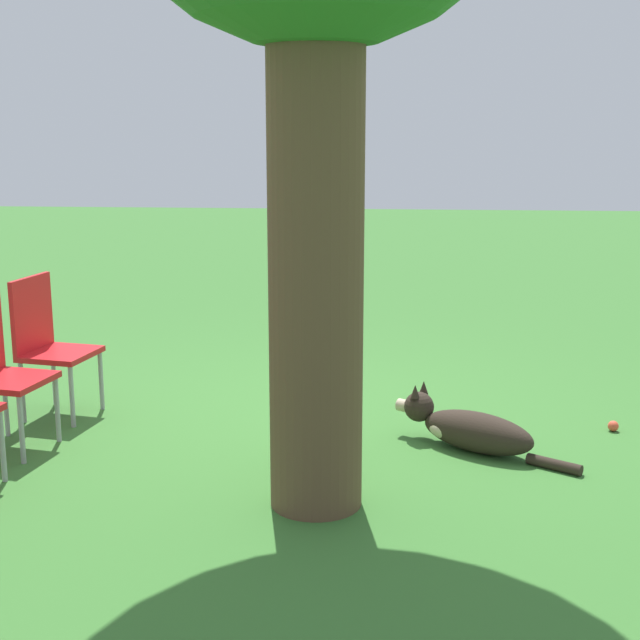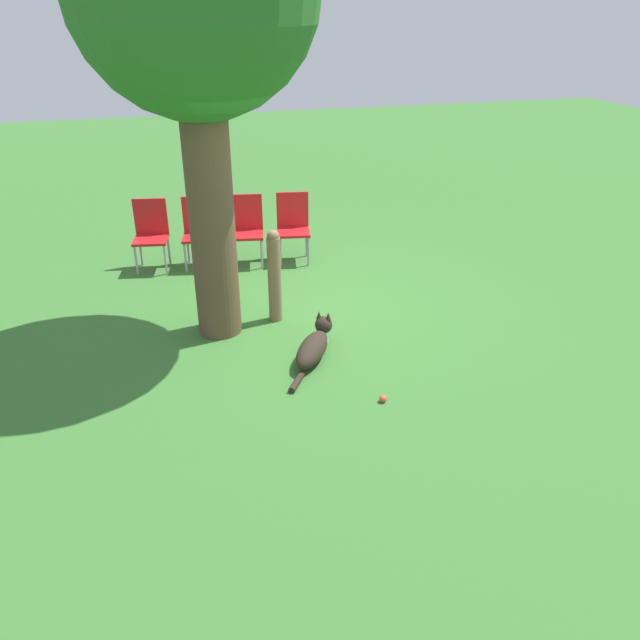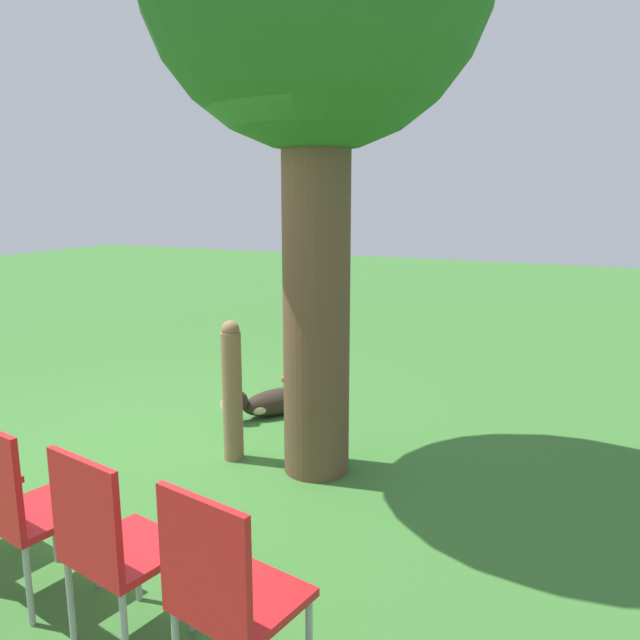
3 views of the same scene
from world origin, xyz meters
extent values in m
plane|color=#38702D|center=(0.00, 0.00, 0.00)|extent=(30.00, 30.00, 0.00)
cylinder|color=brown|center=(-0.17, 1.05, 1.37)|extent=(0.47, 0.47, 2.74)
ellipsoid|color=#2D231C|center=(-1.07, 0.24, 0.12)|extent=(0.73, 0.59, 0.24)
ellipsoid|color=#C6B293|center=(-0.90, 0.14, 0.11)|extent=(0.32, 0.31, 0.14)
sphere|color=#2D231C|center=(-0.72, 0.02, 0.20)|extent=(0.26, 0.26, 0.19)
cylinder|color=#C6B293|center=(-0.63, -0.03, 0.18)|extent=(0.11, 0.11, 0.08)
cone|color=#2D231C|center=(-0.70, 0.07, 0.31)|extent=(0.06, 0.06, 0.08)
cone|color=#2D231C|center=(-0.75, -0.02, 0.31)|extent=(0.06, 0.06, 0.08)
cylinder|color=#2D231C|center=(-1.47, 0.50, 0.03)|extent=(0.30, 0.22, 0.06)
cylinder|color=#846647|center=(-0.07, 0.41, 0.49)|extent=(0.15, 0.15, 0.98)
sphere|color=#846647|center=(-0.07, 0.41, 1.00)|extent=(0.13, 0.13, 0.13)
cylinder|color=#99999E|center=(1.48, 0.01, 0.20)|extent=(0.03, 0.03, 0.41)
cube|color=red|center=(1.69, 0.42, 0.43)|extent=(0.49, 0.51, 0.04)
cylinder|color=#99999E|center=(1.48, 0.27, 0.20)|extent=(0.03, 0.03, 0.41)
cylinder|color=#99999E|center=(1.55, 0.64, 0.20)|extent=(0.03, 0.03, 0.41)
cylinder|color=#99999E|center=(1.90, 0.58, 0.20)|extent=(0.03, 0.03, 0.41)
cube|color=red|center=(1.76, 1.06, 0.43)|extent=(0.49, 0.51, 0.04)
cube|color=red|center=(1.95, 1.02, 0.69)|extent=(0.11, 0.44, 0.49)
cylinder|color=#99999E|center=(1.55, 0.90, 0.20)|extent=(0.03, 0.03, 0.41)
cylinder|color=#99999E|center=(1.62, 1.28, 0.20)|extent=(0.03, 0.03, 0.41)
cylinder|color=#99999E|center=(1.90, 0.84, 0.20)|extent=(0.03, 0.03, 0.41)
cylinder|color=#99999E|center=(1.97, 1.21, 0.20)|extent=(0.03, 0.03, 0.41)
cube|color=red|center=(1.83, 1.69, 0.43)|extent=(0.49, 0.51, 0.04)
cube|color=red|center=(2.02, 1.66, 0.69)|extent=(0.11, 0.44, 0.49)
cylinder|color=#99999E|center=(1.62, 1.54, 0.20)|extent=(0.03, 0.03, 0.41)
sphere|color=#E54C33|center=(-1.96, -0.19, 0.03)|extent=(0.07, 0.07, 0.07)
camera|label=1|loc=(-0.53, 5.31, 1.91)|focal=50.00mm
camera|label=2|loc=(-6.35, 1.62, 3.24)|focal=35.00mm
camera|label=3|loc=(3.65, 2.89, 1.98)|focal=35.00mm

